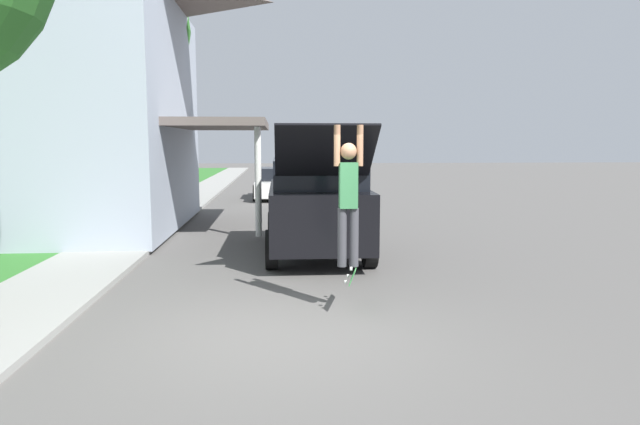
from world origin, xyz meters
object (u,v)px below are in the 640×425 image
(skateboarder, at_px, (348,194))
(skateboard, at_px, (353,274))
(lawn_tree_far, at_px, (110,30))
(car_down_street, at_px, (277,184))
(suv_parked, at_px, (316,202))

(skateboarder, distance_m, skateboard, 1.16)
(lawn_tree_far, height_order, car_down_street, lawn_tree_far)
(lawn_tree_far, relative_size, suv_parked, 1.58)
(skateboarder, bearing_deg, car_down_street, 93.53)
(car_down_street, bearing_deg, suv_parked, -86.10)
(lawn_tree_far, relative_size, skateboarder, 4.08)
(lawn_tree_far, height_order, suv_parked, lawn_tree_far)
(suv_parked, distance_m, car_down_street, 12.53)
(car_down_street, xyz_separation_m, skateboarder, (1.03, -16.66, 1.05))
(suv_parked, bearing_deg, car_down_street, 93.90)
(lawn_tree_far, distance_m, suv_parked, 9.66)
(suv_parked, distance_m, skateboarder, 4.20)
(car_down_street, xyz_separation_m, skateboard, (1.11, -16.64, -0.11))
(car_down_street, height_order, skateboard, car_down_street)
(suv_parked, relative_size, skateboarder, 2.59)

